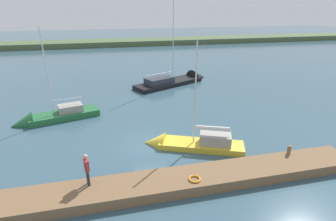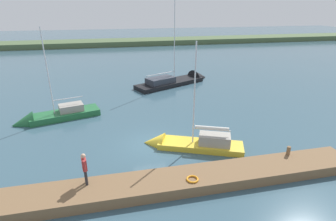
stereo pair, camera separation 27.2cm
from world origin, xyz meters
The scene contains 9 objects.
ground_plane centered at (0.00, 0.00, 0.00)m, with size 200.00×200.00×0.00m, color #385666.
far_shoreline centered at (0.00, -51.80, 0.00)m, with size 180.00×8.00×2.40m, color #4C603D.
dock_pier centered at (0.00, 4.86, 0.31)m, with size 22.58×2.10×0.61m, color brown.
mooring_post_near centered at (-7.90, 4.13, 0.89)m, with size 0.23×0.23×0.56m, color brown.
life_ring_buoy centered at (-1.38, 5.28, 0.66)m, with size 0.66×0.66×0.10m, color orange.
sailboat_far_left centered at (7.65, -6.18, 0.17)m, with size 7.30×3.70×8.58m.
sailboat_mid_channel centered at (-6.17, -15.13, 0.13)m, with size 10.78×6.87×12.69m.
sailboat_inner_slip centered at (-2.43, 0.84, 0.18)m, with size 6.99×4.15×7.99m.
person_on_dock centered at (4.06, 4.39, 1.65)m, with size 0.30×0.66×1.77m.
Camera 2 is at (2.38, 16.29, 9.21)m, focal length 28.16 mm.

